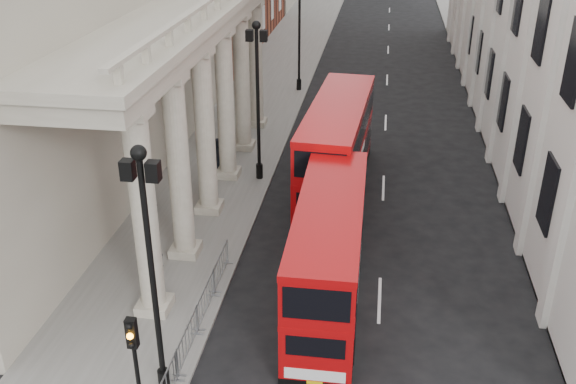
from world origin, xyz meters
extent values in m
cube|color=slate|center=(-3.00, 30.00, 0.06)|extent=(6.00, 140.00, 0.12)
cube|color=slate|center=(13.50, 30.00, 0.06)|extent=(3.00, 140.00, 0.12)
cube|color=slate|center=(-0.05, 30.00, 0.07)|extent=(0.20, 140.00, 0.14)
cube|color=gray|center=(-10.50, 18.00, 6.00)|extent=(9.00, 28.00, 12.00)
cylinder|color=black|center=(-0.60, 4.00, 0.52)|extent=(0.36, 0.36, 0.80)
cylinder|color=black|center=(-0.60, 4.00, 4.12)|extent=(0.18, 0.18, 8.00)
sphere|color=black|center=(-0.60, 4.00, 8.22)|extent=(0.44, 0.44, 0.44)
cube|color=black|center=(-0.25, 4.00, 7.72)|extent=(0.35, 0.35, 0.55)
cube|color=black|center=(-0.95, 4.00, 7.72)|extent=(0.35, 0.35, 0.55)
cylinder|color=black|center=(-0.60, 20.00, 0.52)|extent=(0.36, 0.36, 0.80)
cylinder|color=black|center=(-0.60, 20.00, 4.12)|extent=(0.18, 0.18, 8.00)
sphere|color=black|center=(-0.60, 20.00, 8.22)|extent=(0.44, 0.44, 0.44)
cube|color=black|center=(-0.25, 20.00, 7.72)|extent=(0.35, 0.35, 0.55)
cube|color=black|center=(-0.95, 20.00, 7.72)|extent=(0.35, 0.35, 0.55)
cylinder|color=black|center=(-0.60, 36.00, 0.52)|extent=(0.36, 0.36, 0.80)
cylinder|color=black|center=(-0.60, 36.00, 4.12)|extent=(0.18, 0.18, 8.00)
cube|color=black|center=(-0.50, 2.00, 3.97)|extent=(0.28, 0.22, 0.90)
sphere|color=black|center=(-0.50, 1.87, 4.27)|extent=(0.18, 0.18, 0.18)
sphere|color=orange|center=(-0.50, 1.87, 3.97)|extent=(0.18, 0.18, 0.18)
sphere|color=black|center=(-0.50, 1.87, 3.67)|extent=(0.18, 0.18, 0.18)
cube|color=gray|center=(-0.35, 5.75, 0.67)|extent=(0.50, 2.30, 1.10)
cube|color=gray|center=(-0.35, 8.10, 0.67)|extent=(0.50, 2.30, 1.10)
cube|color=gray|center=(-0.35, 10.45, 0.67)|extent=(0.50, 2.30, 1.10)
cube|color=#A30709|center=(4.01, 9.69, 1.25)|extent=(2.40, 9.73, 1.85)
cube|color=#A30709|center=(4.01, 9.69, 3.17)|extent=(2.40, 9.73, 1.62)
cube|color=#A30709|center=(4.01, 9.69, 4.09)|extent=(2.43, 9.77, 0.23)
cube|color=black|center=(4.01, 9.69, 0.16)|extent=(2.42, 9.73, 0.32)
cube|color=black|center=(4.01, 9.69, 1.48)|extent=(2.44, 7.88, 0.92)
cube|color=black|center=(4.01, 9.69, 3.26)|extent=(2.45, 9.18, 1.02)
cube|color=white|center=(4.05, 4.84, 0.60)|extent=(1.94, 0.07, 0.42)
cube|color=yellow|center=(4.05, 4.83, 0.30)|extent=(0.51, 0.04, 0.12)
cylinder|color=black|center=(2.99, 6.30, 0.46)|extent=(0.30, 0.93, 0.92)
cylinder|color=black|center=(5.08, 6.32, 0.46)|extent=(0.30, 0.93, 0.92)
cylinder|color=black|center=(2.94, 11.94, 0.46)|extent=(0.30, 0.93, 0.92)
cylinder|color=black|center=(5.03, 11.96, 0.46)|extent=(0.30, 0.93, 0.92)
cube|color=#B8080B|center=(3.53, 19.47, 1.38)|extent=(3.22, 10.85, 2.04)
cube|color=#B8080B|center=(3.53, 19.47, 3.49)|extent=(3.22, 10.85, 1.79)
cube|color=#B8080B|center=(3.53, 19.47, 4.51)|extent=(3.26, 10.90, 0.26)
cube|color=black|center=(3.53, 19.47, 0.18)|extent=(3.24, 10.85, 0.36)
cube|color=black|center=(3.53, 19.47, 1.63)|extent=(3.15, 8.82, 1.02)
cube|color=black|center=(3.53, 19.47, 3.60)|extent=(3.24, 10.24, 1.12)
cube|color=white|center=(3.19, 14.14, 0.66)|extent=(2.14, 0.20, 0.46)
cube|color=yellow|center=(3.19, 14.13, 0.33)|extent=(0.56, 0.08, 0.13)
cylinder|color=black|center=(2.14, 15.83, 0.51)|extent=(0.39, 1.04, 1.02)
cylinder|color=black|center=(4.44, 15.68, 0.51)|extent=(0.39, 1.04, 1.02)
cylinder|color=black|center=(2.53, 22.04, 0.51)|extent=(0.39, 1.04, 1.02)
cylinder|color=black|center=(4.83, 21.90, 0.51)|extent=(0.39, 1.04, 1.02)
imported|color=black|center=(-2.89, 10.07, 0.89)|extent=(0.64, 0.51, 1.54)
imported|color=black|center=(-5.39, 15.95, 1.06)|extent=(0.92, 0.72, 1.88)
imported|color=black|center=(-3.02, 20.88, 1.01)|extent=(0.96, 0.72, 1.77)
camera|label=1|loc=(5.49, -10.60, 14.67)|focal=40.00mm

